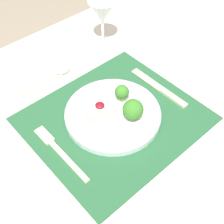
# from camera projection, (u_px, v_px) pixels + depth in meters

# --- Properties ---
(dining_table) EXTENTS (1.56, 0.91, 0.76)m
(dining_table) POSITION_uv_depth(u_px,v_px,m) (114.00, 140.00, 0.86)
(dining_table) COLOR beige
(dining_table) RESTS_ON ground_plane
(placemat) EXTENTS (0.41, 0.37, 0.00)m
(placemat) POSITION_uv_depth(u_px,v_px,m) (115.00, 119.00, 0.79)
(placemat) COLOR #235633
(placemat) RESTS_ON dining_table
(dinner_plate) EXTENTS (0.24, 0.24, 0.08)m
(dinner_plate) POSITION_uv_depth(u_px,v_px,m) (113.00, 113.00, 0.78)
(dinner_plate) COLOR silver
(dinner_plate) RESTS_ON placemat
(fork) EXTENTS (0.02, 0.19, 0.01)m
(fork) POSITION_uv_depth(u_px,v_px,m) (58.00, 149.00, 0.72)
(fork) COLOR beige
(fork) RESTS_ON placemat
(knife) EXTENTS (0.02, 0.19, 0.01)m
(knife) POSITION_uv_depth(u_px,v_px,m) (162.00, 90.00, 0.85)
(knife) COLOR beige
(knife) RESTS_ON placemat
(spoon) EXTENTS (0.18, 0.04, 0.01)m
(spoon) POSITION_uv_depth(u_px,v_px,m) (56.00, 73.00, 0.90)
(spoon) COLOR beige
(spoon) RESTS_ON dining_table
(wine_glass_near) EXTENTS (0.08, 0.08, 0.15)m
(wine_glass_near) POSITION_uv_depth(u_px,v_px,m) (102.00, 15.00, 0.92)
(wine_glass_near) COLOR white
(wine_glass_near) RESTS_ON dining_table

